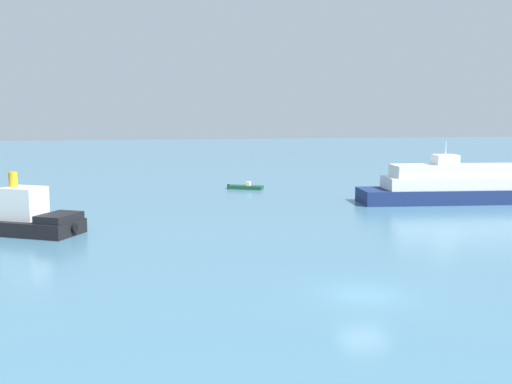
{
  "coord_description": "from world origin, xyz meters",
  "views": [
    {
      "loc": [
        -11.84,
        -29.18,
        9.61
      ],
      "look_at": [
        1.0,
        33.82,
        1.2
      ],
      "focal_mm": 41.97,
      "sensor_mm": 36.0,
      "label": 1
    }
  ],
  "objects": [
    {
      "name": "ground_plane",
      "position": [
        0.0,
        0.0,
        0.0
      ],
      "size": [
        400.0,
        400.0,
        0.0
      ],
      "primitive_type": "plane",
      "color": "teal"
    },
    {
      "name": "small_motorboat",
      "position": [
        2.12,
        45.95,
        0.26
      ],
      "size": [
        4.57,
        3.33,
        0.97
      ],
      "color": "#19472D",
      "rests_on": "ground"
    },
    {
      "name": "tugboat",
      "position": [
        -20.27,
        21.05,
        1.26
      ],
      "size": [
        9.22,
        7.45,
        4.97
      ],
      "color": "black",
      "rests_on": "ground"
    },
    {
      "name": "white_riverboat",
      "position": [
        24.21,
        29.77,
        1.79
      ],
      "size": [
        25.02,
        7.83,
        6.63
      ],
      "color": "navy",
      "rests_on": "ground"
    }
  ]
}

